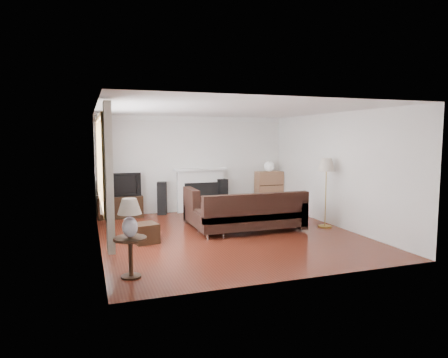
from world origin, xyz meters
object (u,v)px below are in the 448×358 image
object	(u,v)px
tv_stand	(120,207)
sectional_sofa	(250,213)
coffee_table	(238,212)
bookshelf	(269,190)
floor_lamp	(326,193)
side_table	(131,257)

from	to	relation	value
tv_stand	sectional_sofa	bearing A→B (deg)	-44.59
sectional_sofa	coffee_table	size ratio (longest dim) A/B	2.37
bookshelf	coffee_table	world-z (taller)	bookshelf
coffee_table	tv_stand	bearing A→B (deg)	153.00
floor_lamp	side_table	distance (m)	4.76
tv_stand	bookshelf	size ratio (longest dim) A/B	1.04
tv_stand	sectional_sofa	xyz separation A→B (m)	(2.44, -2.41, 0.13)
bookshelf	coffee_table	xyz separation A→B (m)	(-1.41, -1.27, -0.31)
tv_stand	side_table	world-z (taller)	side_table
tv_stand	side_table	distance (m)	4.39
sectional_sofa	floor_lamp	bearing A→B (deg)	-4.74
bookshelf	floor_lamp	world-z (taller)	floor_lamp
tv_stand	floor_lamp	xyz separation A→B (m)	(4.16, -2.55, 0.49)
tv_stand	sectional_sofa	size ratio (longest dim) A/B	0.44
bookshelf	side_table	bearing A→B (deg)	-133.78
sectional_sofa	side_table	size ratio (longest dim) A/B	4.25
coffee_table	side_table	world-z (taller)	side_table
floor_lamp	side_table	xyz separation A→B (m)	(-4.37, -1.84, -0.47)
sectional_sofa	coffee_table	distance (m)	1.22
bookshelf	sectional_sofa	distance (m)	2.93
side_table	coffee_table	bearing A→B (deg)	48.11
tv_stand	side_table	bearing A→B (deg)	-92.78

